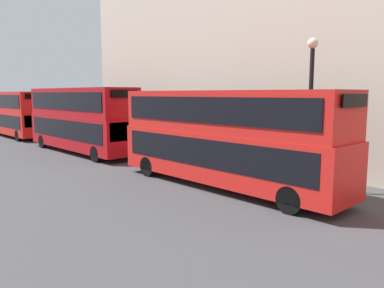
{
  "coord_description": "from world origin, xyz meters",
  "views": [
    {
      "loc": [
        -10.61,
        10.08,
        4.17
      ],
      "look_at": [
        0.48,
        21.95,
        1.97
      ],
      "focal_mm": 35.0,
      "sensor_mm": 36.0,
      "label": 1
    }
  ],
  "objects": [
    {
      "name": "street_lamp",
      "position": [
        3.61,
        18.11,
        3.96
      ],
      "size": [
        0.44,
        0.44,
        6.41
      ],
      "color": "black",
      "rests_on": "ground"
    },
    {
      "name": "bus_second_in_queue",
      "position": [
        1.6,
        21.08,
        2.37
      ],
      "size": [
        2.59,
        11.45,
        4.29
      ],
      "color": "red",
      "rests_on": "ground"
    },
    {
      "name": "bus_third_in_queue",
      "position": [
        1.6,
        34.67,
        2.49
      ],
      "size": [
        2.59,
        11.48,
        4.53
      ],
      "color": "#A80F14",
      "rests_on": "ground"
    },
    {
      "name": "bus_trailing",
      "position": [
        1.6,
        48.15,
        2.38
      ],
      "size": [
        2.59,
        10.92,
        4.32
      ],
      "color": "red",
      "rests_on": "ground"
    }
  ]
}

